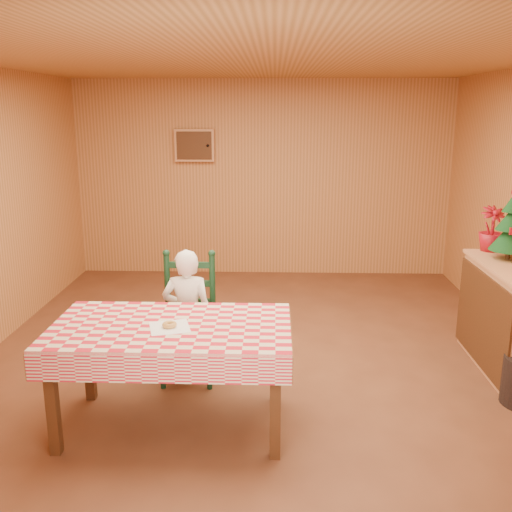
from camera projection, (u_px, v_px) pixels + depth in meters
The scene contains 10 objects.
ground at pixel (255, 365), 5.07m from camera, with size 6.00×6.00×0.00m, color brown.
cabin_walls at pixel (257, 153), 5.14m from camera, with size 5.10×6.05×2.65m.
dining_table at pixel (171, 336), 3.93m from camera, with size 1.66×0.96×0.77m.
ladder_chair at pixel (189, 320), 4.74m from camera, with size 0.44×0.40×1.08m.
seated_child at pixel (188, 316), 4.67m from camera, with size 0.41×0.27×1.12m, color white.
napkin at pixel (170, 327), 3.86m from camera, with size 0.26×0.26×0.00m, color white.
donut at pixel (170, 325), 3.86m from camera, with size 0.10×0.10×0.03m, color #BF8F44.
shelf_unit at pixel (512, 319), 4.88m from camera, with size 0.54×1.24×0.93m.
christmas_tree at pixel (511, 228), 4.94m from camera, with size 0.34×0.34×0.62m.
flower_arrangement at pixel (491, 229), 5.25m from camera, with size 0.23×0.23×0.42m, color maroon.
Camera 1 is at (0.16, -4.67, 2.20)m, focal length 40.00 mm.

